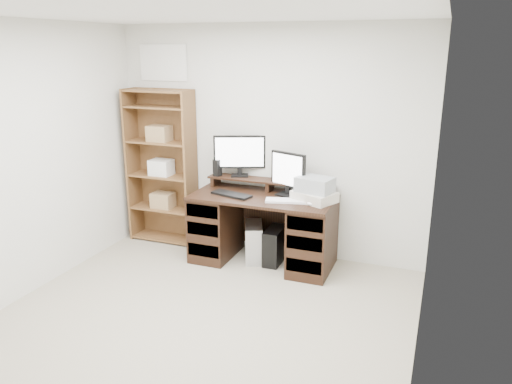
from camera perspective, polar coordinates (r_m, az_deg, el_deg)
The scene contains 14 objects.
room at distance 3.70m, azimuth -9.12°, elevation 0.28°, with size 3.54×4.04×2.54m.
desk at distance 5.35m, azimuth 0.82°, elevation -4.14°, with size 1.50×0.70×0.75m.
riser_shelf at distance 5.40m, azimuth 1.59°, elevation 1.10°, with size 1.40×0.22×0.12m.
monitor_wide at distance 5.52m, azimuth -1.89°, elevation 4.42°, with size 0.54×0.24×0.45m.
monitor_small at distance 5.19m, azimuth 3.68°, elevation 2.26°, with size 0.41×0.22×0.46m.
speaker at distance 5.56m, azimuth -4.44°, elevation 2.79°, with size 0.07×0.07×0.19m, color black.
keyboard_black at distance 5.24m, azimuth -2.83°, elevation -0.29°, with size 0.45×0.15×0.02m, color black.
keyboard_white at distance 5.04m, azimuth 3.84°, elevation -1.02°, with size 0.48×0.15×0.02m, color white.
mouse at distance 4.94m, azimuth 6.39°, elevation -1.33°, with size 0.10×0.06×0.04m, color white.
printer at distance 5.07m, azimuth 6.69°, elevation -0.51°, with size 0.40×0.30×0.10m, color beige.
basket at distance 5.04m, azimuth 6.74°, elevation 0.85°, with size 0.35×0.25×0.15m, color #979DA1.
tower_silver at distance 5.48m, azimuth -0.26°, elevation -5.71°, with size 0.18×0.41×0.41m, color #B3B5BA.
tower_black at distance 5.41m, azimuth 2.15°, elevation -6.13°, with size 0.17×0.39×0.39m.
bookshelf at distance 5.95m, azimuth -10.65°, elevation 3.00°, with size 0.80×0.30×1.80m.
Camera 1 is at (1.80, -3.06, 2.26)m, focal length 35.00 mm.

